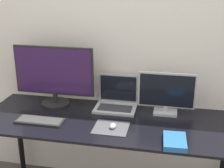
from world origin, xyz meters
TOP-DOWN VIEW (x-y plane):
  - wall_back at (0.00, 0.76)m, footprint 7.00×0.05m
  - desk at (0.00, 0.35)m, footprint 1.88×0.69m
  - monitor_left at (-0.48, 0.54)m, footprint 0.64×0.23m
  - monitor_right at (0.40, 0.55)m, footprint 0.42×0.12m
  - laptop at (0.02, 0.59)m, footprint 0.32×0.25m
  - keyboard at (-0.47, 0.22)m, footprint 0.34×0.14m
  - mousepad at (0.05, 0.23)m, footprint 0.24×0.22m
  - mouse at (0.06, 0.22)m, footprint 0.04×0.07m
  - book at (0.48, 0.10)m, footprint 0.15×0.22m

SIDE VIEW (x-z plane):
  - desk at x=0.00m, z-range 0.29..1.04m
  - mousepad at x=0.05m, z-range 0.76..0.76m
  - keyboard at x=-0.47m, z-range 0.76..0.77m
  - book at x=0.48m, z-range 0.76..0.79m
  - mouse at x=0.06m, z-range 0.76..0.79m
  - laptop at x=0.02m, z-range 0.69..0.94m
  - monitor_right at x=0.40m, z-range 0.76..1.08m
  - monitor_left at x=-0.48m, z-range 0.77..1.25m
  - wall_back at x=0.00m, z-range 0.00..2.50m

